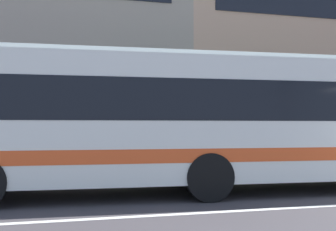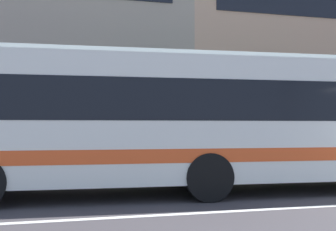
{
  "view_description": "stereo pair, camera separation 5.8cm",
  "coord_description": "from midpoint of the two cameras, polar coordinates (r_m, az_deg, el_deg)",
  "views": [
    {
      "loc": [
        -7.54,
        -6.79,
        1.54
      ],
      "look_at": [
        -5.19,
        2.53,
        1.8
      ],
      "focal_mm": 42.87,
      "sensor_mm": 36.0,
      "label": 1
    },
    {
      "loc": [
        -7.48,
        -6.81,
        1.54
      ],
      "look_at": [
        -5.19,
        2.53,
        1.8
      ],
      "focal_mm": 42.87,
      "sensor_mm": 36.0,
      "label": 2
    }
  ],
  "objects": [
    {
      "name": "transit_bus",
      "position": [
        9.66,
        8.04,
        -0.39
      ],
      "size": [
        12.49,
        3.28,
        3.14
      ],
      "color": "silver",
      "rests_on": "ground_plane"
    }
  ]
}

